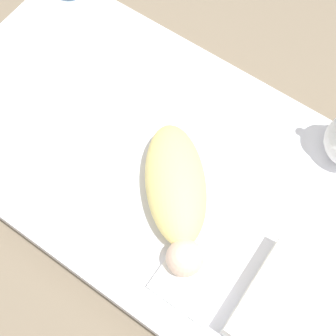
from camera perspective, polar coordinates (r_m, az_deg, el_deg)
name	(u,v)px	position (r m, az deg, el deg)	size (l,w,h in m)	color
ground_plane	(161,174)	(1.61, -0.80, -0.75)	(12.00, 12.00, 0.00)	#7A6B56
bed_mattress	(161,167)	(1.55, -0.83, 0.17)	(1.59, 0.88, 0.13)	white
burp_cloth	(189,286)	(1.36, 2.56, -14.14)	(0.19, 0.14, 0.02)	white
swaddled_baby	(177,192)	(1.38, 1.06, -2.90)	(0.40, 0.43, 0.13)	#EFDB7F
pillow	(314,324)	(1.36, 17.32, -17.71)	(0.38, 0.31, 0.10)	white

